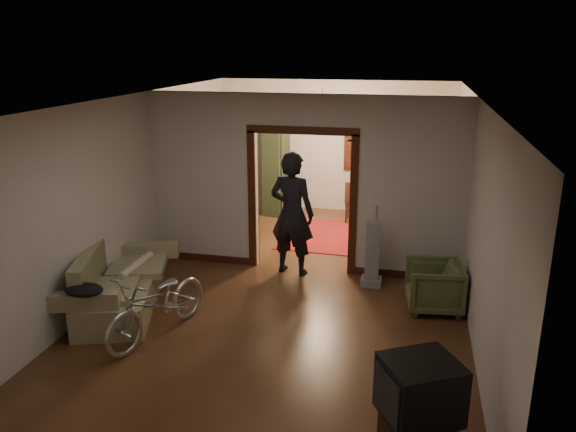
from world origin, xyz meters
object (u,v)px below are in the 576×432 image
(bicycle, at_px, (158,304))
(person, at_px, (292,214))
(desk, at_px, (385,203))
(locker, at_px, (263,167))
(sofa, at_px, (120,278))
(armchair, at_px, (434,286))

(bicycle, bearing_deg, person, 81.88)
(bicycle, bearing_deg, desk, 84.89)
(locker, bearing_deg, sofa, -87.07)
(person, xyz_separation_m, desk, (1.27, 3.28, -0.64))
(desk, bearing_deg, person, -94.32)
(bicycle, xyz_separation_m, armchair, (3.35, 1.52, -0.10))
(desk, bearing_deg, sofa, -106.37)
(bicycle, bearing_deg, locker, 109.81)
(bicycle, xyz_separation_m, desk, (2.44, 5.65, -0.10))
(sofa, distance_m, desk, 6.02)
(armchair, xyz_separation_m, locker, (-3.50, 4.01, 0.67))
(bicycle, xyz_separation_m, person, (1.18, 2.37, 0.54))
(sofa, height_order, armchair, sofa)
(bicycle, bearing_deg, armchair, 42.72)
(sofa, distance_m, bicycle, 1.05)
(desk, bearing_deg, armchair, -60.81)
(sofa, xyz_separation_m, person, (2.03, 1.76, 0.53))
(person, height_order, locker, locker)
(sofa, relative_size, desk, 2.16)
(person, height_order, desk, person)
(armchair, height_order, person, person)
(armchair, distance_m, desk, 4.22)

